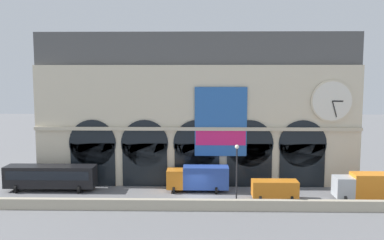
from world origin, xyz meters
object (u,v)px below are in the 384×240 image
Objects in this scene: bus_west at (51,176)px; van_mideast at (275,189)px; street_lamp_quayside at (237,168)px; box_truck_center at (198,178)px; box_truck_east at (369,186)px.

bus_west is 2.12× the size of van_mideast.
bus_west is 27.13m from van_mideast.
street_lamp_quayside is at bearing -15.72° from bus_west.
box_truck_center is 1.09× the size of street_lamp_quayside.
box_truck_east reaches higher than van_mideast.
van_mideast is at bearing 34.79° from street_lamp_quayside.
street_lamp_quayside is (-15.23, -3.07, 2.71)m from box_truck_east.
box_truck_center is 1.44× the size of van_mideast.
box_truck_east is at bearing -4.88° from bus_west.
box_truck_center is 1.00× the size of box_truck_east.
street_lamp_quayside reaches higher than van_mideast.
box_truck_center is 8.00m from street_lamp_quayside.
street_lamp_quayside reaches higher than bus_west.
street_lamp_quayside reaches higher than box_truck_east.
van_mideast is 0.75× the size of street_lamp_quayside.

